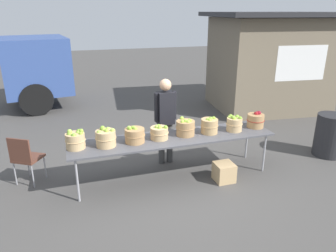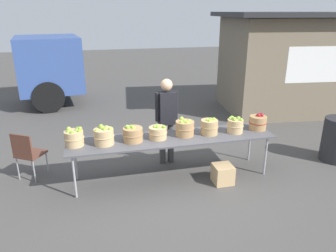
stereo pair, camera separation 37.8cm
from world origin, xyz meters
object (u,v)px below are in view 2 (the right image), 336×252
apple_basket_green_1 (104,136)px  produce_crate (223,174)px  apple_basket_green_5 (209,127)px  vendor_adult (167,115)px  apple_basket_red_0 (258,122)px  market_table (172,139)px  apple_basket_green_0 (74,138)px  apple_basket_green_4 (185,128)px  folding_chair (27,152)px  apple_basket_green_3 (158,132)px  apple_basket_green_6 (235,125)px  apple_basket_green_2 (133,134)px

apple_basket_green_1 → produce_crate: size_ratio=1.04×
apple_basket_green_5 → vendor_adult: (-0.63, 0.58, 0.08)m
apple_basket_red_0 → produce_crate: size_ratio=1.00×
apple_basket_green_5 → vendor_adult: size_ratio=0.19×
market_table → apple_basket_green_0: 1.60m
market_table → apple_basket_green_0: (-1.60, 0.03, 0.17)m
apple_basket_green_0 → produce_crate: apple_basket_green_0 is taller
produce_crate → apple_basket_green_4: bearing=142.0°
market_table → folding_chair: folding_chair is taller
vendor_adult → apple_basket_green_5: bearing=132.7°
apple_basket_green_3 → folding_chair: bearing=166.8°
apple_basket_green_0 → folding_chair: bearing=149.3°
produce_crate → apple_basket_red_0: bearing=27.6°
apple_basket_green_3 → apple_basket_green_6: bearing=-1.5°
apple_basket_green_0 → apple_basket_green_4: bearing=0.1°
folding_chair → apple_basket_green_2: bearing=-165.2°
apple_basket_green_1 → produce_crate: (1.92, -0.38, -0.73)m
apple_basket_red_0 → vendor_adult: 1.66m
apple_basket_green_1 → apple_basket_green_5: 1.80m
apple_basket_green_5 → apple_basket_green_6: apple_basket_green_6 is taller
apple_basket_green_1 → apple_basket_green_5: size_ratio=1.07×
apple_basket_green_1 → apple_basket_red_0: size_ratio=1.03×
market_table → apple_basket_red_0: 1.61m
market_table → apple_basket_green_4: bearing=8.8°
apple_basket_red_0 → apple_basket_green_1: bearing=-179.0°
vendor_adult → folding_chair: 2.50m
apple_basket_green_2 → apple_basket_green_3: apple_basket_green_2 is taller
apple_basket_green_2 → produce_crate: size_ratio=1.05×
apple_basket_green_3 → apple_basket_red_0: apple_basket_red_0 is taller
apple_basket_green_5 → apple_basket_green_6: size_ratio=1.06×
apple_basket_green_0 → apple_basket_green_3: (1.35, -0.02, -0.02)m
apple_basket_green_4 → folding_chair: apple_basket_green_4 is taller
apple_basket_green_3 → vendor_adult: 0.65m
market_table → apple_basket_red_0: size_ratio=10.85×
apple_basket_green_4 → vendor_adult: vendor_adult is taller
apple_basket_green_4 → folding_chair: size_ratio=0.39×
apple_basket_green_3 → vendor_adult: bearing=63.5°
apple_basket_green_3 → produce_crate: size_ratio=0.98×
apple_basket_green_4 → apple_basket_green_1: bearing=-177.6°
apple_basket_green_4 → apple_basket_red_0: (1.37, -0.01, -0.01)m
apple_basket_green_0 → apple_basket_green_3: apple_basket_green_0 is taller
apple_basket_green_0 → produce_crate: bearing=-10.3°
apple_basket_green_2 → apple_basket_green_4: bearing=2.9°
apple_basket_green_1 → apple_basket_green_6: apple_basket_green_1 is taller
apple_basket_green_2 → apple_basket_green_3: size_ratio=1.07×
apple_basket_green_1 → apple_basket_green_4: size_ratio=0.99×
apple_basket_green_3 → apple_basket_green_5: apple_basket_green_5 is taller
apple_basket_green_0 → apple_basket_green_4: size_ratio=0.94×
apple_basket_green_0 → apple_basket_green_4: same height
apple_basket_green_4 → apple_basket_green_6: (0.90, -0.06, -0.00)m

